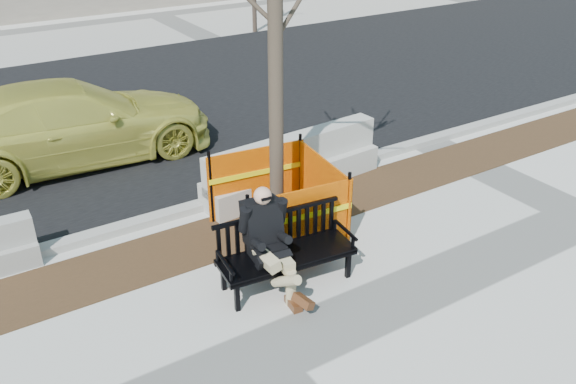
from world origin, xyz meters
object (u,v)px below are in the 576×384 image
at_px(tree_fence, 277,234).
at_px(jersey_barrier_right, 293,187).
at_px(bench, 287,283).
at_px(sedan, 78,160).
at_px(seated_man, 268,286).

height_order(tree_fence, jersey_barrier_right, tree_fence).
relative_size(bench, sedan, 0.35).
relative_size(seated_man, jersey_barrier_right, 0.43).
bearing_deg(tree_fence, bench, -115.52).
bearing_deg(sedan, bench, -164.60).
xyz_separation_m(seated_man, tree_fence, (0.80, 1.06, 0.00)).
xyz_separation_m(bench, jersey_barrier_right, (1.59, 2.32, 0.00)).
xyz_separation_m(tree_fence, sedan, (-1.87, 4.39, 0.00)).
bearing_deg(tree_fence, seated_man, -126.89).
bearing_deg(bench, sedan, 109.65).
xyz_separation_m(tree_fence, jersey_barrier_right, (1.05, 1.18, 0.00)).
height_order(seated_man, sedan, sedan).
bearing_deg(sedan, tree_fence, -155.02).
height_order(bench, tree_fence, tree_fence).
distance_m(seated_man, tree_fence, 1.33).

